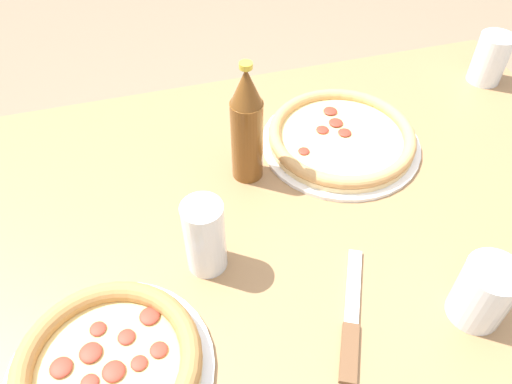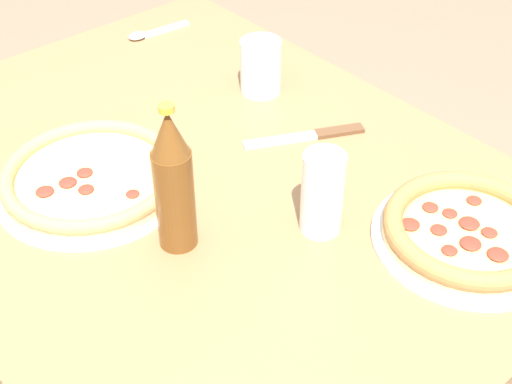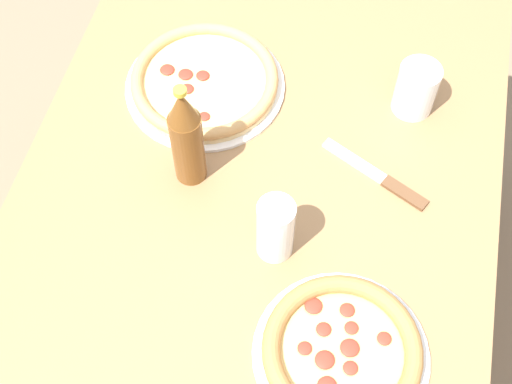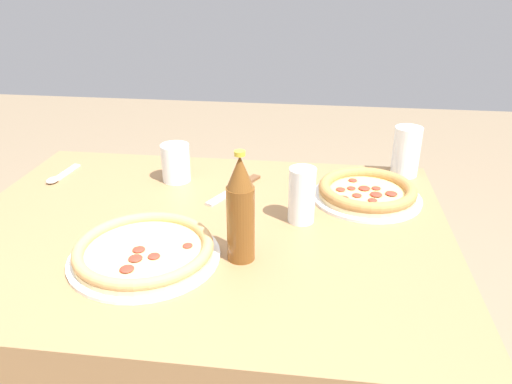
# 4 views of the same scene
# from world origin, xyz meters

# --- Properties ---
(ground_plane) EXTENTS (8.00, 8.00, 0.00)m
(ground_plane) POSITION_xyz_m (0.00, 0.00, 0.00)
(ground_plane) COLOR #847056
(table) EXTENTS (1.22, 0.92, 0.76)m
(table) POSITION_xyz_m (0.00, 0.00, 0.38)
(table) COLOR #997047
(table) RESTS_ON ground_plane
(pizza_veggie) EXTENTS (0.33, 0.33, 0.04)m
(pizza_veggie) POSITION_xyz_m (0.09, 0.16, 0.78)
(pizza_veggie) COLOR white
(pizza_veggie) RESTS_ON table
(pizza_pepperoni) EXTENTS (0.30, 0.30, 0.05)m
(pizza_pepperoni) POSITION_xyz_m (-0.41, -0.21, 0.79)
(pizza_pepperoni) COLOR silver
(pizza_pepperoni) RESTS_ON table
(glass_lemonade) EXTENTS (0.07, 0.07, 0.14)m
(glass_lemonade) POSITION_xyz_m (-0.24, -0.06, 0.83)
(glass_lemonade) COLOR white
(glass_lemonade) RESTS_ON table
(glass_cola) EXTENTS (0.08, 0.08, 0.11)m
(glass_cola) POSITION_xyz_m (0.14, -0.27, 0.81)
(glass_cola) COLOR white
(glass_cola) RESTS_ON table
(beer_bottle) EXTENTS (0.06, 0.06, 0.25)m
(beer_bottle) POSITION_xyz_m (-0.12, 0.13, 0.88)
(beer_bottle) COLOR brown
(beer_bottle) RESTS_ON table
(knife) EXTENTS (0.13, 0.22, 0.01)m
(knife) POSITION_xyz_m (-0.05, -0.23, 0.77)
(knife) COLOR brown
(knife) RESTS_ON table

